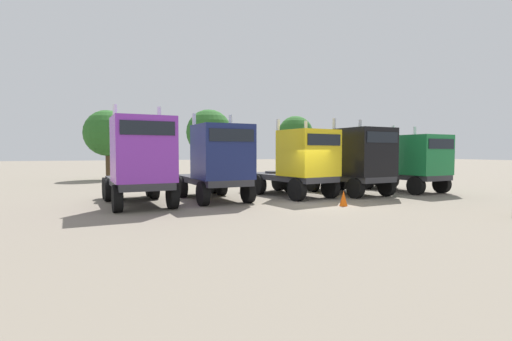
# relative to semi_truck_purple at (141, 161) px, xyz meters

# --- Properties ---
(ground) EXTENTS (200.00, 200.00, 0.00)m
(ground) POSITION_rel_semi_truck_purple_xyz_m (7.61, -2.11, -1.99)
(ground) COLOR gray
(semi_truck_purple) EXTENTS (3.07, 6.34, 4.45)m
(semi_truck_purple) POSITION_rel_semi_truck_purple_xyz_m (0.00, 0.00, 0.00)
(semi_truck_purple) COLOR #333338
(semi_truck_purple) RESTS_ON ground
(semi_truck_navy) EXTENTS (3.04, 6.04, 4.25)m
(semi_truck_navy) POSITION_rel_semi_truck_purple_xyz_m (3.59, 0.53, -0.08)
(semi_truck_navy) COLOR #333338
(semi_truck_navy) RESTS_ON ground
(semi_truck_yellow) EXTENTS (3.61, 6.18, 4.11)m
(semi_truck_yellow) POSITION_rel_semi_truck_purple_xyz_m (8.09, 0.64, -0.13)
(semi_truck_yellow) COLOR #333338
(semi_truck_yellow) RESTS_ON ground
(semi_truck_black) EXTENTS (3.17, 6.30, 4.26)m
(semi_truck_black) POSITION_rel_semi_truck_purple_xyz_m (11.50, 0.43, -0.06)
(semi_truck_black) COLOR #333338
(semi_truck_black) RESTS_ON ground
(semi_truck_green) EXTENTS (3.25, 6.33, 3.96)m
(semi_truck_green) POSITION_rel_semi_truck_purple_xyz_m (15.52, 0.52, -0.23)
(semi_truck_green) COLOR #333338
(semi_truck_green) RESTS_ON ground
(traffic_cone_mid) EXTENTS (0.36, 0.36, 0.68)m
(traffic_cone_mid) POSITION_rel_semi_truck_purple_xyz_m (8.36, -2.95, -1.64)
(traffic_cone_mid) COLOR #F2590C
(traffic_cone_mid) RESTS_ON ground
(oak_far_left) EXTENTS (3.96, 3.96, 6.00)m
(oak_far_left) POSITION_rel_semi_truck_purple_xyz_m (-1.38, 18.23, 2.02)
(oak_far_left) COLOR #4C3823
(oak_far_left) RESTS_ON ground
(oak_far_centre) EXTENTS (4.04, 4.04, 6.17)m
(oak_far_centre) POSITION_rel_semi_truck_purple_xyz_m (7.09, 16.07, 2.15)
(oak_far_centre) COLOR #4C3823
(oak_far_centre) RESTS_ON ground
(oak_far_right) EXTENTS (3.46, 3.46, 5.95)m
(oak_far_right) POSITION_rel_semi_truck_purple_xyz_m (16.05, 16.76, 2.21)
(oak_far_right) COLOR #4C3823
(oak_far_right) RESTS_ON ground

